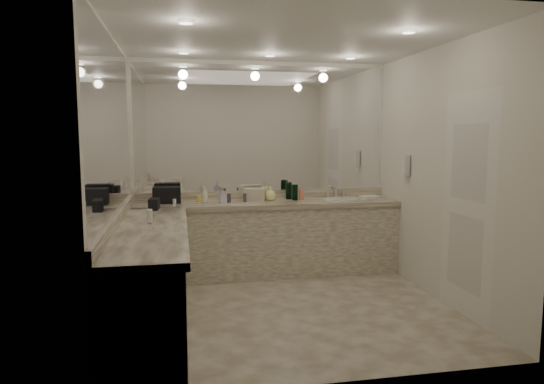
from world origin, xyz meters
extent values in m
plane|color=beige|center=(0.00, 0.00, 0.00)|extent=(3.20, 3.20, 0.00)
plane|color=white|center=(0.00, 0.00, 2.60)|extent=(3.20, 3.20, 0.00)
cube|color=silver|center=(0.00, 1.50, 1.30)|extent=(3.20, 0.02, 2.60)
cube|color=silver|center=(-1.60, 0.00, 1.30)|extent=(0.02, 3.00, 2.60)
cube|color=silver|center=(1.60, 0.00, 1.30)|extent=(0.02, 3.00, 2.60)
cube|color=silver|center=(0.00, 1.20, 0.42)|extent=(3.20, 0.60, 0.84)
cube|color=beige|center=(0.00, 1.19, 0.87)|extent=(3.20, 0.64, 0.06)
cube|color=silver|center=(-1.30, -0.30, 0.42)|extent=(0.60, 2.40, 0.84)
cube|color=beige|center=(-1.29, -0.30, 0.87)|extent=(0.64, 2.42, 0.06)
cube|color=beige|center=(0.00, 1.48, 0.95)|extent=(3.20, 0.04, 0.10)
cube|color=beige|center=(-1.58, 0.00, 0.95)|extent=(0.04, 3.00, 0.10)
cube|color=white|center=(0.00, 1.49, 1.77)|extent=(3.12, 0.01, 1.55)
cube|color=white|center=(-1.59, 0.00, 1.77)|extent=(0.01, 2.92, 1.55)
cylinder|color=white|center=(0.95, 1.20, 0.90)|extent=(0.44, 0.44, 0.03)
cube|color=silver|center=(0.95, 1.41, 0.97)|extent=(0.24, 0.16, 0.14)
cube|color=white|center=(1.56, 0.70, 1.35)|extent=(0.06, 0.10, 0.24)
cube|color=white|center=(1.59, -0.50, 1.05)|extent=(0.02, 0.82, 2.10)
cube|color=black|center=(-1.18, 1.26, 0.99)|extent=(0.32, 0.20, 0.18)
cube|color=black|center=(-1.30, 0.78, 0.96)|extent=(0.12, 0.22, 0.12)
cube|color=beige|center=(-0.13, 1.29, 0.97)|extent=(0.29, 0.23, 0.15)
cube|color=white|center=(1.31, 1.16, 0.92)|extent=(0.27, 0.21, 0.04)
cylinder|color=white|center=(-1.30, -0.08, 0.96)|extent=(0.05, 0.05, 0.13)
imported|color=white|center=(-0.74, 1.18, 1.00)|extent=(0.09, 0.09, 0.19)
imported|color=silver|center=(-0.54, 1.11, 0.99)|extent=(0.10, 0.10, 0.18)
imported|color=#FFFC97|center=(0.06, 1.26, 0.99)|extent=(0.16, 0.16, 0.18)
cylinder|color=#154C2E|center=(0.31, 1.33, 1.01)|extent=(0.07, 0.07, 0.21)
cylinder|color=#154C2E|center=(0.36, 1.24, 0.99)|extent=(0.06, 0.06, 0.19)
cylinder|color=#154C2E|center=(0.31, 1.34, 1.00)|extent=(0.06, 0.06, 0.19)
cylinder|color=#154C2E|center=(0.36, 1.21, 1.00)|extent=(0.07, 0.07, 0.19)
cylinder|color=white|center=(-1.09, 1.16, 0.93)|extent=(0.04, 0.04, 0.06)
cylinder|color=#3F3F4C|center=(-0.26, 1.16, 0.95)|extent=(0.04, 0.04, 0.10)
cylinder|color=#F2D84C|center=(-0.06, 1.22, 0.96)|extent=(0.05, 0.05, 0.12)
cylinder|color=#F2D84C|center=(-0.80, 1.32, 0.93)|extent=(0.05, 0.05, 0.07)
cylinder|color=#E0B28C|center=(-0.49, 1.23, 0.96)|extent=(0.05, 0.05, 0.12)
cylinder|color=#3F3F4C|center=(-0.46, 1.19, 0.95)|extent=(0.06, 0.06, 0.10)
cylinder|color=#E57F66|center=(0.44, 1.20, 0.97)|extent=(0.06, 0.06, 0.13)
camera|label=1|loc=(-1.03, -4.52, 1.70)|focal=32.00mm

